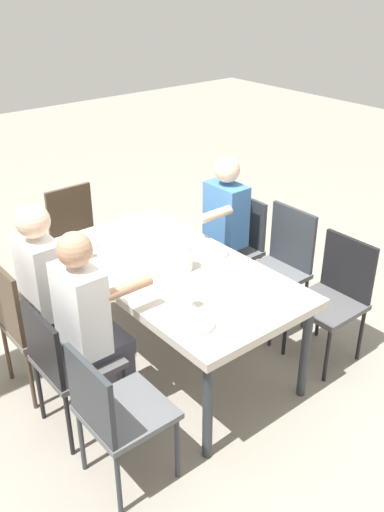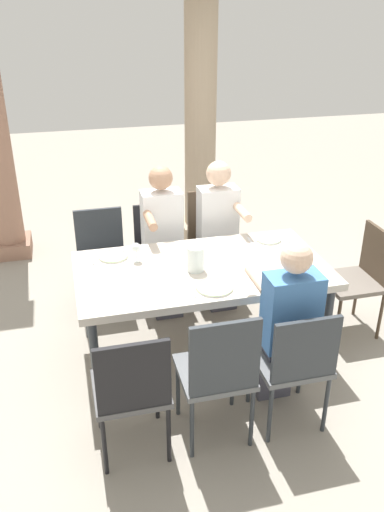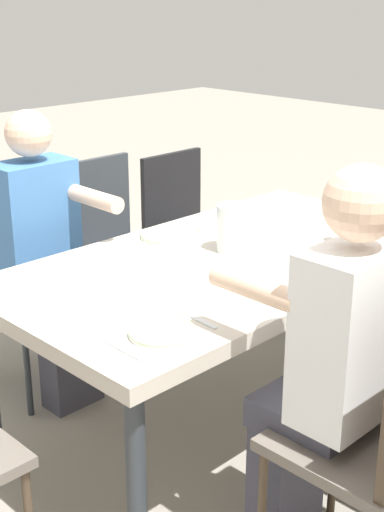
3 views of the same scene
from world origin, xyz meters
name	(u,v)px [view 1 (image 1 of 3)]	position (x,y,z in m)	size (l,w,h in m)	color
ground_plane	(175,357)	(0.00, 0.00, 0.00)	(16.00, 16.00, 0.00)	gray
dining_table	(174,276)	(0.00, 0.00, 0.69)	(1.85, 0.99, 0.76)	beige
chair_west_north	(113,410)	(-0.67, 0.91, 0.52)	(0.44, 0.44, 0.88)	#5B5E61
chair_west_south	(335,293)	(-0.67, -0.92, 0.52)	(0.44, 0.44, 0.90)	#4F4F50
chair_mid_north	(66,359)	(-0.14, 0.91, 0.53)	(0.44, 0.44, 0.88)	#4F4F50
chair_mid_south	(281,262)	(-0.14, -0.92, 0.54)	(0.44, 0.44, 0.95)	#5B5E61
chair_east_north	(27,318)	(0.35, 0.92, 0.56)	(0.44, 0.44, 0.97)	#6A6158
chair_east_south	(235,243)	(0.35, -0.91, 0.52)	(0.44, 0.44, 0.89)	#5B5E61
chair_head_east	(78,233)	(1.34, 0.00, 0.52)	(0.44, 0.44, 0.90)	#6A6158
diner_woman_green	(52,288)	(0.36, 0.72, 0.70)	(0.35, 0.50, 1.31)	#3F3F4C
diner_man_white	(220,231)	(0.35, -0.73, 0.68)	(0.35, 0.49, 1.27)	#3F3F4C
diner_guest_third	(93,323)	(-0.15, 0.72, 0.70)	(0.34, 0.49, 1.30)	#3F3F4C
plate_0	(196,324)	(-0.62, 0.31, 0.76)	(0.22, 0.22, 0.02)	white
wine_glass_0	(191,292)	(-0.45, 0.21, 0.86)	(0.07, 0.07, 0.15)	white
fork_0	(213,337)	(-0.77, 0.31, 0.76)	(0.02, 0.17, 0.01)	silver
spoon_0	(180,314)	(-0.47, 0.31, 0.76)	(0.02, 0.17, 0.01)	silver
plate_1	(210,252)	(0.00, -0.33, 0.76)	(0.26, 0.26, 0.02)	white
fork_1	(225,261)	(-0.15, -0.33, 0.76)	(0.02, 0.17, 0.01)	silver
spoon_1	(197,246)	(0.15, -0.33, 0.76)	(0.02, 0.17, 0.01)	silver
plate_2	(83,247)	(0.65, 0.32, 0.76)	(0.21, 0.21, 0.02)	white
fork_2	(94,255)	(0.50, 0.32, 0.76)	(0.02, 0.17, 0.01)	silver
spoon_2	(73,240)	(0.80, 0.32, 0.76)	(0.02, 0.17, 0.01)	silver
water_pitcher	(183,258)	(-0.06, -0.04, 0.84)	(0.13, 0.13, 0.19)	white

